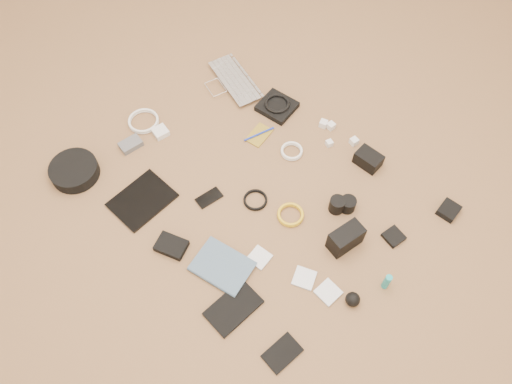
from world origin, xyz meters
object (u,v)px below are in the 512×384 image
Objects in this scene: dslr_camera at (368,159)px; paperback at (210,284)px; tablet at (142,200)px; headphone_case at (74,171)px; phone at (209,198)px; laptop at (227,84)px.

paperback is at bearing -97.61° from dslr_camera.
headphone_case is at bearing -160.30° from tablet.
paperback is (0.80, -0.00, -0.02)m from headphone_case.
phone is 0.53× the size of headphone_case.
laptop reaches higher than paperback.
headphone_case is at bearing -80.84° from laptop.
paperback is (0.48, -0.09, 0.01)m from tablet.
phone is at bearing 35.32° from paperback.
dslr_camera is at bearing 24.29° from laptop.
laptop is at bearing 138.98° from phone.
dslr_camera is at bearing 68.47° from phone.
laptop is at bearing 29.99° from paperback.
laptop is 1.35× the size of tablet.
dslr_camera is 1.02× the size of phone.
phone is 0.60m from headphone_case.
dslr_camera is 0.88m from paperback.
headphone_case is at bearing -135.28° from dslr_camera.
tablet is 0.49m from paperback.
headphone_case is 0.94× the size of paperback.
phone is 0.39m from paperback.
laptop is 0.74m from tablet.
dslr_camera is at bearing 54.50° from tablet.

